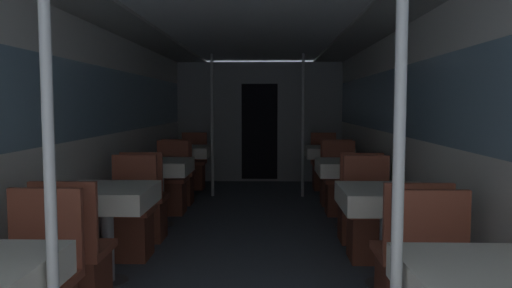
# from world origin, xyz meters

# --- Properties ---
(wall_left) EXTENTS (0.05, 10.13, 2.13)m
(wall_left) POSITION_xyz_m (-1.49, 3.67, 1.11)
(wall_left) COLOR silver
(wall_left) RESTS_ON ground_plane
(wall_right) EXTENTS (0.05, 10.13, 2.13)m
(wall_right) POSITION_xyz_m (1.49, 3.67, 1.11)
(wall_right) COLOR silver
(wall_right) RESTS_ON ground_plane
(ceiling_panel) EXTENTS (2.99, 10.13, 0.07)m
(ceiling_panel) POSITION_xyz_m (0.00, 3.67, 2.17)
(ceiling_panel) COLOR silver
(ceiling_panel) RESTS_ON wall_left
(bulkhead_far) EXTENTS (2.93, 0.09, 2.13)m
(bulkhead_far) POSITION_xyz_m (0.00, 7.62, 1.06)
(bulkhead_far) COLOR gray
(bulkhead_far) RESTS_ON ground_plane
(support_pole_left_0) EXTENTS (0.05, 0.05, 2.13)m
(support_pole_left_0) POSITION_xyz_m (-0.68, 0.60, 1.06)
(support_pole_left_0) COLOR silver
(support_pole_left_0) RESTS_ON ground_plane
(dining_table_left_1) EXTENTS (0.70, 0.70, 0.75)m
(dining_table_left_1) POSITION_xyz_m (-1.07, 2.44, 0.65)
(dining_table_left_1) COLOR #4C4C51
(dining_table_left_1) RESTS_ON ground_plane
(chair_left_near_1) EXTENTS (0.41, 0.41, 0.91)m
(chair_left_near_1) POSITION_xyz_m (-1.07, 1.80, 0.29)
(chair_left_near_1) COLOR brown
(chair_left_near_1) RESTS_ON ground_plane
(chair_left_far_1) EXTENTS (0.41, 0.41, 0.91)m
(chair_left_far_1) POSITION_xyz_m (-1.07, 3.08, 0.29)
(chair_left_far_1) COLOR brown
(chair_left_far_1) RESTS_ON ground_plane
(dining_table_left_2) EXTENTS (0.70, 0.70, 0.75)m
(dining_table_left_2) POSITION_xyz_m (-1.07, 4.28, 0.65)
(dining_table_left_2) COLOR #4C4C51
(dining_table_left_2) RESTS_ON ground_plane
(chair_left_near_2) EXTENTS (0.41, 0.41, 0.91)m
(chair_left_near_2) POSITION_xyz_m (-1.07, 3.64, 0.29)
(chair_left_near_2) COLOR brown
(chair_left_near_2) RESTS_ON ground_plane
(chair_left_far_2) EXTENTS (0.41, 0.41, 0.91)m
(chair_left_far_2) POSITION_xyz_m (-1.07, 4.91, 0.29)
(chair_left_far_2) COLOR brown
(chair_left_far_2) RESTS_ON ground_plane
(dining_table_left_3) EXTENTS (0.70, 0.70, 0.75)m
(dining_table_left_3) POSITION_xyz_m (-1.07, 6.11, 0.65)
(dining_table_left_3) COLOR #4C4C51
(dining_table_left_3) RESTS_ON ground_plane
(chair_left_near_3) EXTENTS (0.41, 0.41, 0.91)m
(chair_left_near_3) POSITION_xyz_m (-1.07, 5.48, 0.29)
(chair_left_near_3) COLOR brown
(chair_left_near_3) RESTS_ON ground_plane
(chair_left_far_3) EXTENTS (0.41, 0.41, 0.91)m
(chair_left_far_3) POSITION_xyz_m (-1.07, 6.75, 0.29)
(chair_left_far_3) COLOR brown
(chair_left_far_3) RESTS_ON ground_plane
(support_pole_left_3) EXTENTS (0.05, 0.05, 2.13)m
(support_pole_left_3) POSITION_xyz_m (-0.68, 6.11, 1.06)
(support_pole_left_3) COLOR silver
(support_pole_left_3) RESTS_ON ground_plane
(support_pole_right_0) EXTENTS (0.05, 0.05, 2.13)m
(support_pole_right_0) POSITION_xyz_m (0.68, 0.60, 1.06)
(support_pole_right_0) COLOR silver
(support_pole_right_0) RESTS_ON ground_plane
(dining_table_right_1) EXTENTS (0.70, 0.70, 0.75)m
(dining_table_right_1) POSITION_xyz_m (1.07, 2.44, 0.65)
(dining_table_right_1) COLOR #4C4C51
(dining_table_right_1) RESTS_ON ground_plane
(chair_right_near_1) EXTENTS (0.41, 0.41, 0.91)m
(chair_right_near_1) POSITION_xyz_m (1.07, 1.80, 0.29)
(chair_right_near_1) COLOR brown
(chair_right_near_1) RESTS_ON ground_plane
(chair_right_far_1) EXTENTS (0.41, 0.41, 0.91)m
(chair_right_far_1) POSITION_xyz_m (1.07, 3.08, 0.29)
(chair_right_far_1) COLOR brown
(chair_right_far_1) RESTS_ON ground_plane
(dining_table_right_2) EXTENTS (0.70, 0.70, 0.75)m
(dining_table_right_2) POSITION_xyz_m (1.07, 4.28, 0.65)
(dining_table_right_2) COLOR #4C4C51
(dining_table_right_2) RESTS_ON ground_plane
(chair_right_near_2) EXTENTS (0.41, 0.41, 0.91)m
(chair_right_near_2) POSITION_xyz_m (1.07, 3.64, 0.29)
(chair_right_near_2) COLOR brown
(chair_right_near_2) RESTS_ON ground_plane
(chair_right_far_2) EXTENTS (0.41, 0.41, 0.91)m
(chair_right_far_2) POSITION_xyz_m (1.07, 4.91, 0.29)
(chair_right_far_2) COLOR brown
(chair_right_far_2) RESTS_ON ground_plane
(dining_table_right_3) EXTENTS (0.70, 0.70, 0.75)m
(dining_table_right_3) POSITION_xyz_m (1.07, 6.11, 0.65)
(dining_table_right_3) COLOR #4C4C51
(dining_table_right_3) RESTS_ON ground_plane
(chair_right_near_3) EXTENTS (0.41, 0.41, 0.91)m
(chair_right_near_3) POSITION_xyz_m (1.07, 5.48, 0.29)
(chair_right_near_3) COLOR brown
(chair_right_near_3) RESTS_ON ground_plane
(chair_right_far_3) EXTENTS (0.41, 0.41, 0.91)m
(chair_right_far_3) POSITION_xyz_m (1.07, 6.75, 0.29)
(chair_right_far_3) COLOR brown
(chair_right_far_3) RESTS_ON ground_plane
(support_pole_right_3) EXTENTS (0.05, 0.05, 2.13)m
(support_pole_right_3) POSITION_xyz_m (0.68, 6.11, 1.06)
(support_pole_right_3) COLOR silver
(support_pole_right_3) RESTS_ON ground_plane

